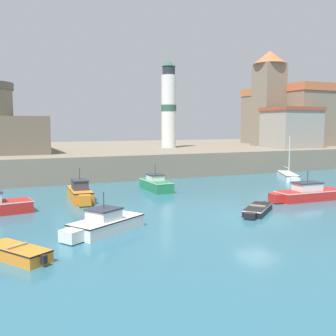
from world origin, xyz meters
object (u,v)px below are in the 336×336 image
motorboat_white_6 (104,224)px  harbor_shed_near_wharf (291,127)px  church (292,113)px  motorboat_orange_4 (80,193)px  motorboat_red_5 (308,193)px  dinghy_orange_2 (16,252)px  dinghy_black_1 (258,210)px  motorboat_green_8 (155,184)px  sailboat_white_7 (288,176)px  lighthouse (169,106)px

motorboat_white_6 → harbor_shed_near_wharf: size_ratio=0.71×
motorboat_white_6 → church: bearing=38.1°
motorboat_orange_4 → motorboat_red_5: (16.29, -6.90, -0.09)m
dinghy_orange_2 → harbor_shed_near_wharf: bearing=34.6°
dinghy_black_1 → motorboat_white_6: size_ratio=0.73×
dinghy_orange_2 → church: bearing=37.3°
motorboat_white_6 → motorboat_green_8: size_ratio=1.03×
dinghy_orange_2 → motorboat_orange_4: 13.28m
motorboat_green_8 → church: (32.78, 19.88, 7.29)m
dinghy_orange_2 → church: 57.37m
motorboat_red_5 → harbor_shed_near_wharf: bearing=51.7°
motorboat_orange_4 → motorboat_white_6: motorboat_orange_4 is taller
motorboat_white_6 → sailboat_white_7: (23.63, 12.71, -0.10)m
harbor_shed_near_wharf → motorboat_green_8: bearing=-155.3°
motorboat_orange_4 → harbor_shed_near_wharf: 36.22m
dinghy_black_1 → motorboat_orange_4: size_ratio=0.75×
dinghy_orange_2 → motorboat_orange_4: bearing=66.7°
sailboat_white_7 → lighthouse: size_ratio=0.47×
dinghy_orange_2 → sailboat_white_7: 32.15m
dinghy_orange_2 → lighthouse: bearing=56.4°
motorboat_orange_4 → motorboat_green_8: size_ratio=1.02×
church → harbor_shed_near_wharf: (-7.06, -8.04, -2.31)m
dinghy_orange_2 → motorboat_red_5: motorboat_red_5 is taller
dinghy_black_1 → dinghy_orange_2: size_ratio=1.00×
motorboat_red_5 → sailboat_white_7: (6.73, 10.01, -0.14)m
motorboat_orange_4 → lighthouse: bearing=51.3°
sailboat_white_7 → church: church is taller
dinghy_black_1 → motorboat_green_8: 11.78m
motorboat_white_6 → lighthouse: size_ratio=0.42×
lighthouse → dinghy_orange_2: bearing=-123.6°
church → motorboat_green_8: bearing=-148.8°
motorboat_red_5 → dinghy_orange_2: bearing=-166.2°
dinghy_black_1 → sailboat_white_7: sailboat_white_7 is taller
motorboat_red_5 → sailboat_white_7: bearing=56.1°
lighthouse → motorboat_white_6: bearing=-119.7°
dinghy_black_1 → dinghy_orange_2: bearing=-168.5°
dinghy_orange_2 → lighthouse: 40.95m
motorboat_red_5 → motorboat_green_8: motorboat_green_8 is taller
dinghy_black_1 → harbor_shed_near_wharf: harbor_shed_near_wharf is taller
dinghy_black_1 → lighthouse: bearing=76.8°
dinghy_black_1 → motorboat_white_6: bearing=-177.3°
church → harbor_shed_near_wharf: church is taller
motorboat_orange_4 → motorboat_green_8: 7.61m
lighthouse → dinghy_black_1: bearing=-103.2°
dinghy_black_1 → church: size_ratio=0.23×
dinghy_orange_2 → harbor_shed_near_wharf: harbor_shed_near_wharf is taller
dinghy_black_1 → motorboat_white_6: motorboat_white_6 is taller
motorboat_orange_4 → church: (40.02, 22.24, 7.25)m
motorboat_red_5 → motorboat_green_8: bearing=134.4°
motorboat_red_5 → lighthouse: bearing=88.6°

